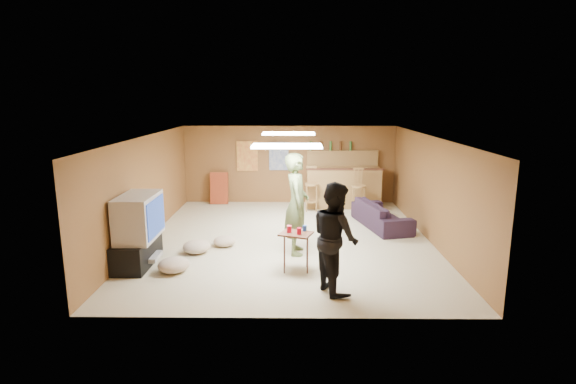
{
  "coord_description": "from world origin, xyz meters",
  "views": [
    {
      "loc": [
        0.11,
        -9.21,
        3.0
      ],
      "look_at": [
        0.0,
        0.2,
        1.0
      ],
      "focal_mm": 28.0,
      "sensor_mm": 36.0,
      "label": 1
    }
  ],
  "objects_px": {
    "tv_body": "(139,217)",
    "person_olive": "(297,204)",
    "sofa": "(381,215)",
    "tray_table": "(296,252)",
    "bar_counter": "(343,187)",
    "person_black": "(335,237)"
  },
  "relations": [
    {
      "from": "tv_body",
      "to": "bar_counter",
      "type": "distance_m",
      "value": 6.09
    },
    {
      "from": "person_olive",
      "to": "tray_table",
      "type": "bearing_deg",
      "value": 178.18
    },
    {
      "from": "sofa",
      "to": "tray_table",
      "type": "distance_m",
      "value": 3.42
    },
    {
      "from": "tv_body",
      "to": "sofa",
      "type": "bearing_deg",
      "value": 27.53
    },
    {
      "from": "person_olive",
      "to": "person_black",
      "type": "bearing_deg",
      "value": -161.94
    },
    {
      "from": "sofa",
      "to": "tray_table",
      "type": "height_order",
      "value": "tray_table"
    },
    {
      "from": "tv_body",
      "to": "bar_counter",
      "type": "bearing_deg",
      "value": 47.0
    },
    {
      "from": "sofa",
      "to": "tray_table",
      "type": "relative_size",
      "value": 2.89
    },
    {
      "from": "tv_body",
      "to": "tray_table",
      "type": "xyz_separation_m",
      "value": [
        2.81,
        -0.24,
        -0.56
      ]
    },
    {
      "from": "bar_counter",
      "to": "person_black",
      "type": "bearing_deg",
      "value": -97.62
    },
    {
      "from": "tv_body",
      "to": "tray_table",
      "type": "bearing_deg",
      "value": -4.84
    },
    {
      "from": "tv_body",
      "to": "bar_counter",
      "type": "relative_size",
      "value": 0.55
    },
    {
      "from": "sofa",
      "to": "bar_counter",
      "type": "bearing_deg",
      "value": 6.59
    },
    {
      "from": "tv_body",
      "to": "sofa",
      "type": "distance_m",
      "value": 5.49
    },
    {
      "from": "sofa",
      "to": "tray_table",
      "type": "bearing_deg",
      "value": 130.68
    },
    {
      "from": "person_olive",
      "to": "sofa",
      "type": "height_order",
      "value": "person_olive"
    },
    {
      "from": "person_olive",
      "to": "person_black",
      "type": "height_order",
      "value": "person_olive"
    },
    {
      "from": "tv_body",
      "to": "person_olive",
      "type": "distance_m",
      "value": 2.91
    },
    {
      "from": "tv_body",
      "to": "tray_table",
      "type": "relative_size",
      "value": 1.61
    },
    {
      "from": "bar_counter",
      "to": "person_black",
      "type": "distance_m",
      "value": 5.57
    },
    {
      "from": "bar_counter",
      "to": "tray_table",
      "type": "bearing_deg",
      "value": -105.95
    },
    {
      "from": "person_olive",
      "to": "tray_table",
      "type": "xyz_separation_m",
      "value": [
        -0.02,
        -0.9,
        -0.64
      ]
    }
  ]
}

